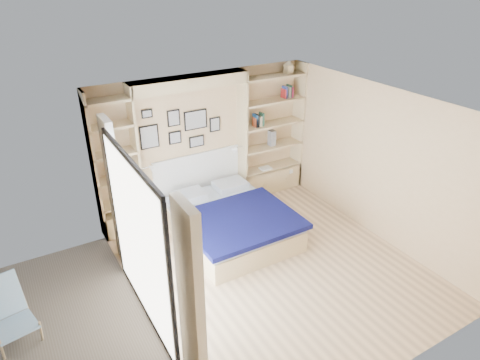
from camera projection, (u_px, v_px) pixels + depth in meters
ground at (272, 266)px, 6.50m from camera, size 4.50×4.50×0.00m
room_shell at (203, 170)px, 7.01m from camera, size 4.50×4.50×4.50m
bed at (230, 221)px, 7.13m from camera, size 1.74×2.26×1.07m
photo_gallery at (180, 128)px, 7.28m from camera, size 1.48×0.02×0.82m
reading_lamps at (195, 158)px, 7.41m from camera, size 1.92×0.12×0.15m
shelf_decor at (266, 110)px, 7.87m from camera, size 3.48×0.23×2.03m
deck_chair at (9, 312)px, 5.13m from camera, size 0.59×0.84×0.77m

